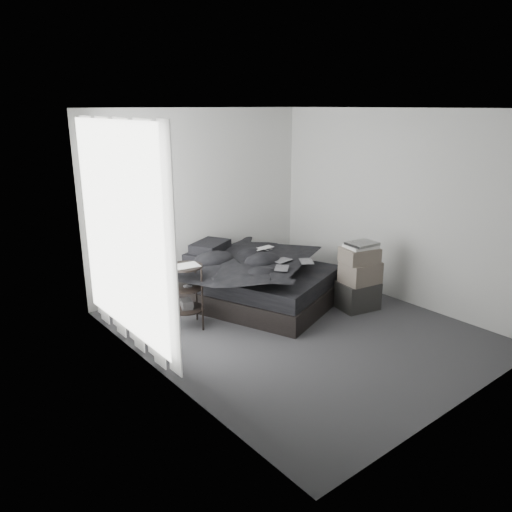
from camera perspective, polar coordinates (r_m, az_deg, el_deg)
floor at (r=6.19m, az=4.70°, el=-8.34°), size 3.60×4.20×0.01m
ceiling at (r=5.60m, az=5.36°, el=16.47°), size 3.60×4.20×0.01m
wall_back at (r=7.38m, az=-6.38°, el=6.38°), size 3.60×0.01×2.60m
wall_front at (r=4.55m, az=23.60°, el=-1.64°), size 3.60×0.01×2.60m
wall_left at (r=4.73m, az=-10.95°, el=0.20°), size 0.01×4.20×2.60m
wall_right at (r=7.10m, az=15.62°, el=5.44°), size 0.01×4.20×2.60m
window_left at (r=5.52m, az=-15.24°, el=2.83°), size 0.02×2.00×2.30m
curtain_left at (r=5.55m, az=-14.72°, el=2.21°), size 0.06×2.12×2.48m
bed at (r=6.94m, az=-0.10°, el=-4.19°), size 2.13×2.42×0.27m
mattress at (r=6.86m, az=-0.10°, el=-2.28°), size 2.06×2.35×0.22m
duvet at (r=6.76m, az=0.25°, el=-0.55°), size 1.99×2.13×0.23m
pillow_lower at (r=7.18m, az=-5.68°, el=-0.01°), size 0.71×0.60×0.14m
pillow_upper at (r=7.18m, az=-5.26°, el=1.11°), size 0.68×0.60×0.13m
laptop at (r=7.08m, az=1.10°, el=1.35°), size 0.33×0.22×0.03m
comic_a at (r=6.30m, az=2.97°, el=-0.75°), size 0.30×0.29×0.01m
comic_b at (r=6.61m, az=3.03°, el=0.15°), size 0.28×0.20×0.01m
comic_c at (r=6.59m, az=5.80°, el=0.10°), size 0.28×0.30×0.01m
side_stand at (r=6.15m, az=-7.98°, el=-4.67°), size 0.54×0.54×0.79m
papers at (r=6.00m, az=-8.01°, el=-1.14°), size 0.34×0.27×0.02m
floor_books at (r=6.38m, az=-13.06°, el=-7.29°), size 0.15×0.21×0.14m
box_lower at (r=6.85m, az=11.54°, el=-4.40°), size 0.57×0.49×0.37m
box_mid at (r=6.74m, az=11.83°, el=-1.83°), size 0.52×0.44×0.28m
box_upper at (r=6.67m, az=11.75°, el=0.12°), size 0.53×0.47×0.20m
art_book_white at (r=6.64m, az=11.88°, el=1.10°), size 0.44×0.38×0.04m
art_book_snake at (r=6.63m, az=12.03°, el=1.39°), size 0.40×0.33×0.03m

